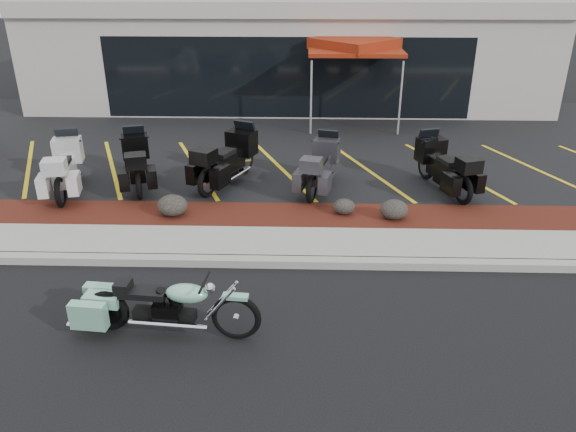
{
  "coord_description": "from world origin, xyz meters",
  "views": [
    {
      "loc": [
        0.56,
        -7.99,
        5.14
      ],
      "look_at": [
        0.29,
        1.2,
        0.86
      ],
      "focal_mm": 35.0,
      "sensor_mm": 36.0,
      "label": 1
    }
  ],
  "objects_px": {
    "touring_white": "(70,154)",
    "traffic_cone": "(241,139)",
    "popup_canopy": "(354,46)",
    "hero_cruiser": "(236,311)"
  },
  "relations": [
    {
      "from": "touring_white",
      "to": "popup_canopy",
      "type": "relative_size",
      "value": 0.76
    },
    {
      "from": "touring_white",
      "to": "popup_canopy",
      "type": "xyz_separation_m",
      "value": [
        7.16,
        5.47,
        1.77
      ]
    },
    {
      "from": "hero_cruiser",
      "to": "popup_canopy",
      "type": "height_order",
      "value": "popup_canopy"
    },
    {
      "from": "hero_cruiser",
      "to": "touring_white",
      "type": "distance_m",
      "value": 7.56
    },
    {
      "from": "touring_white",
      "to": "hero_cruiser",
      "type": "bearing_deg",
      "value": -154.21
    },
    {
      "from": "popup_canopy",
      "to": "touring_white",
      "type": "bearing_deg",
      "value": -143.85
    },
    {
      "from": "touring_white",
      "to": "traffic_cone",
      "type": "bearing_deg",
      "value": -65.78
    },
    {
      "from": "touring_white",
      "to": "traffic_cone",
      "type": "distance_m",
      "value": 4.75
    },
    {
      "from": "hero_cruiser",
      "to": "traffic_cone",
      "type": "xyz_separation_m",
      "value": [
        -0.87,
        8.76,
        -0.13
      ]
    },
    {
      "from": "touring_white",
      "to": "popup_canopy",
      "type": "distance_m",
      "value": 9.18
    }
  ]
}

